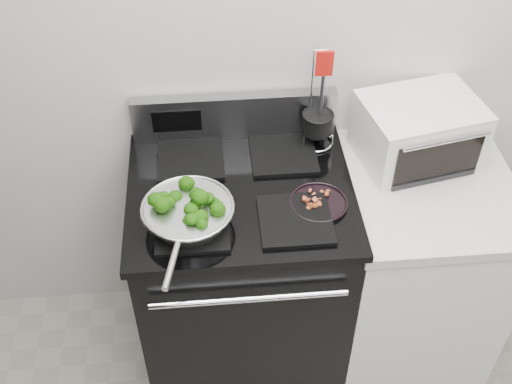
{
  "coord_description": "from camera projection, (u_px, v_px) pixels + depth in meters",
  "views": [
    {
      "loc": [
        -0.39,
        -0.21,
        2.48
      ],
      "look_at": [
        -0.25,
        1.36,
        0.98
      ],
      "focal_mm": 45.0,
      "sensor_mm": 36.0,
      "label": 1
    }
  ],
  "objects": [
    {
      "name": "counter",
      "position": [
        410.0,
        266.0,
        2.61
      ],
      "size": [
        0.62,
        0.68,
        0.92
      ],
      "color": "white",
      "rests_on": "floor"
    },
    {
      "name": "back_wall",
      "position": [
        318.0,
        33.0,
        2.22
      ],
      "size": [
        4.0,
        0.02,
        2.7
      ],
      "primitive_type": "cube",
      "color": "silver",
      "rests_on": "ground"
    },
    {
      "name": "broccoli_pile",
      "position": [
        188.0,
        209.0,
        2.07
      ],
      "size": [
        0.24,
        0.24,
        0.08
      ],
      "primitive_type": null,
      "color": "black",
      "rests_on": "skillet"
    },
    {
      "name": "skillet",
      "position": [
        188.0,
        213.0,
        2.08
      ],
      "size": [
        0.31,
        0.48,
        0.07
      ],
      "rotation": [
        0.0,
        0.0,
        -0.21
      ],
      "color": "silver",
      "rests_on": "gas_range"
    },
    {
      "name": "bacon_plate",
      "position": [
        319.0,
        201.0,
        2.16
      ],
      "size": [
        0.2,
        0.2,
        0.04
      ],
      "rotation": [
        0.0,
        0.0,
        0.4
      ],
      "color": "black",
      "rests_on": "gas_range"
    },
    {
      "name": "utensil_holder",
      "position": [
        317.0,
        128.0,
        2.37
      ],
      "size": [
        0.13,
        0.13,
        0.4
      ],
      "rotation": [
        0.0,
        0.0,
        -0.04
      ],
      "color": "silver",
      "rests_on": "gas_range"
    },
    {
      "name": "toaster_oven",
      "position": [
        418.0,
        131.0,
        2.33
      ],
      "size": [
        0.46,
        0.39,
        0.24
      ],
      "rotation": [
        0.0,
        0.0,
        0.2
      ],
      "color": "white",
      "rests_on": "counter"
    },
    {
      "name": "gas_range",
      "position": [
        242.0,
        273.0,
        2.55
      ],
      "size": [
        0.79,
        0.69,
        1.13
      ],
      "color": "black",
      "rests_on": "floor"
    }
  ]
}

